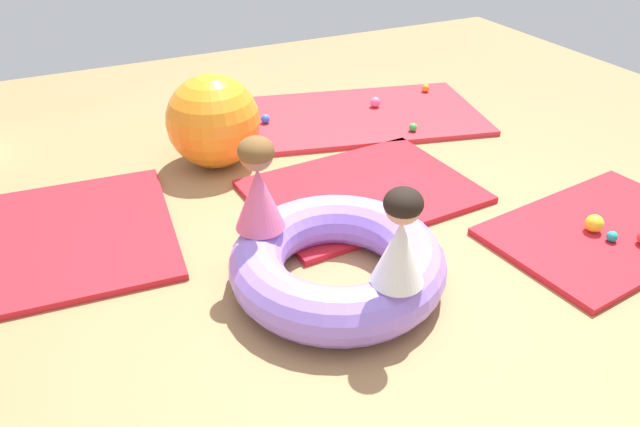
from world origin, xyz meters
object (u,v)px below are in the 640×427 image
object	(u,v)px
child_in_pink	(258,185)
inflatable_cushion	(337,263)
child_in_white	(400,238)
play_ball_pink	(375,102)
exercise_ball_large	(213,121)
play_ball_teal	(612,237)
play_ball_yellow	(594,223)
play_ball_orange	(426,88)
play_ball_green	(413,127)
play_ball_blue	(265,119)

from	to	relation	value
child_in_pink	inflatable_cushion	bearing A→B (deg)	16.97
child_in_white	child_in_pink	bearing A→B (deg)	-107.46
play_ball_pink	exercise_ball_large	world-z (taller)	exercise_ball_large
inflatable_cushion	exercise_ball_large	bearing A→B (deg)	95.13
play_ball_pink	inflatable_cushion	bearing A→B (deg)	-124.92
play_ball_teal	play_ball_yellow	distance (m)	0.12
child_in_pink	play_ball_yellow	world-z (taller)	child_in_pink
play_ball_orange	play_ball_green	distance (m)	0.87
play_ball_orange	play_ball_pink	world-z (taller)	play_ball_pink
play_ball_teal	exercise_ball_large	distance (m)	2.57
inflatable_cushion	play_ball_yellow	xyz separation A→B (m)	(1.51, -0.25, -0.05)
play_ball_pink	play_ball_yellow	bearing A→B (deg)	-85.42
play_ball_yellow	play_ball_blue	bearing A→B (deg)	116.56
child_in_white	play_ball_teal	bearing A→B (deg)	133.88
inflatable_cushion	exercise_ball_large	distance (m)	1.59
play_ball_pink	exercise_ball_large	bearing A→B (deg)	-166.97
play_ball_orange	play_ball_pink	xyz separation A→B (m)	(-0.58, -0.11, 0.01)
play_ball_yellow	play_ball_blue	world-z (taller)	play_ball_yellow
child_in_pink	play_ball_orange	distance (m)	2.85
child_in_white	play_ball_green	world-z (taller)	child_in_white
child_in_white	exercise_ball_large	distance (m)	1.99
play_ball_blue	exercise_ball_large	bearing A→B (deg)	-141.38
play_ball_orange	play_ball_teal	size ratio (longest dim) A/B	1.12
play_ball_teal	exercise_ball_large	bearing A→B (deg)	130.65
inflatable_cushion	play_ball_yellow	size ratio (longest dim) A/B	10.56
child_in_white	play_ball_yellow	distance (m)	1.48
inflatable_cushion	play_ball_orange	distance (m)	2.79
child_in_white	exercise_ball_large	xyz separation A→B (m)	(-0.23, 1.97, -0.18)
child_in_white	play_ball_pink	xyz separation A→B (m)	(1.24, 2.31, -0.42)
play_ball_green	play_ball_blue	world-z (taller)	play_ball_blue
play_ball_orange	exercise_ball_large	bearing A→B (deg)	-167.51
child_in_pink	child_in_white	xyz separation A→B (m)	(0.39, -0.67, -0.01)
child_in_white	play_ball_orange	size ratio (longest dim) A/B	6.83
exercise_ball_large	play_ball_yellow	bearing A→B (deg)	-47.79
child_in_white	play_ball_blue	distance (m)	2.45
child_in_white	play_ball_orange	world-z (taller)	child_in_white
child_in_pink	exercise_ball_large	size ratio (longest dim) A/B	0.77
child_in_pink	play_ball_teal	xyz separation A→B (m)	(1.82, -0.65, -0.44)
child_in_pink	play_ball_yellow	size ratio (longest dim) A/B	4.78
play_ball_orange	exercise_ball_large	distance (m)	2.12
inflatable_cushion	child_in_white	distance (m)	0.55
play_ball_yellow	exercise_ball_large	bearing A→B (deg)	132.21
exercise_ball_large	child_in_pink	bearing A→B (deg)	-96.80
inflatable_cushion	play_ball_blue	size ratio (longest dim) A/B	15.35
child_in_white	play_ball_pink	world-z (taller)	child_in_white
play_ball_green	play_ball_pink	world-z (taller)	play_ball_pink
child_in_pink	child_in_white	world-z (taller)	child_in_pink
child_in_pink	child_in_white	distance (m)	0.78
play_ball_yellow	exercise_ball_large	xyz separation A→B (m)	(-1.65, 1.82, 0.23)
exercise_ball_large	child_in_white	bearing A→B (deg)	-83.25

